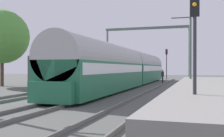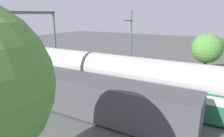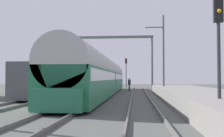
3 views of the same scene
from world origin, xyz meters
name	(u,v)px [view 1 (image 1 of 3)]	position (x,y,z in m)	size (l,w,h in m)	color
ground	(90,96)	(0.00, 0.00, 0.00)	(120.00, 120.00, 0.00)	#4D4F4B
track_far_west	(40,94)	(-3.95, 0.00, 0.08)	(1.52, 60.00, 0.16)	#605D5B
track_west	(90,95)	(0.00, 0.00, 0.08)	(1.52, 60.00, 0.16)	#605D5B
track_east	(148,97)	(3.95, 0.00, 0.08)	(1.52, 60.00, 0.16)	#605D5B
platform	(210,90)	(7.76, 2.00, 0.45)	(4.40, 28.00, 0.90)	gray
passenger_train	(129,68)	(0.00, 11.13, 1.97)	(2.93, 32.85, 3.82)	#236B47
freight_car	(80,73)	(-3.95, 7.06, 1.47)	(2.80, 13.00, 2.70)	#47474C
person_crossing	(163,75)	(2.76, 17.75, 1.03)	(0.37, 0.46, 1.73)	#242424
railway_signal_near	(195,38)	(6.85, -6.24, 3.11)	(0.36, 0.30, 4.83)	#2D2D33
railway_signal_far	(167,60)	(1.92, 30.43, 3.32)	(0.36, 0.30, 5.20)	#2D2D33
catenary_gantry	(147,43)	(0.00, 21.69, 5.61)	(12.29, 0.28, 7.86)	#53625C
catenary_pole_east_mid	(190,45)	(6.30, 9.86, 4.15)	(1.90, 0.20, 8.00)	#53625C
tree_west_background	(2,37)	(-12.85, 6.89, 5.26)	(5.72, 5.72, 8.13)	#4C3826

